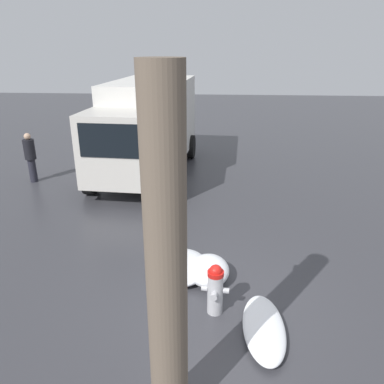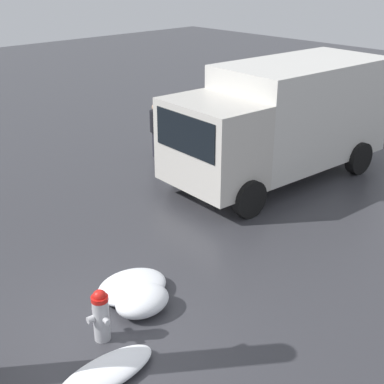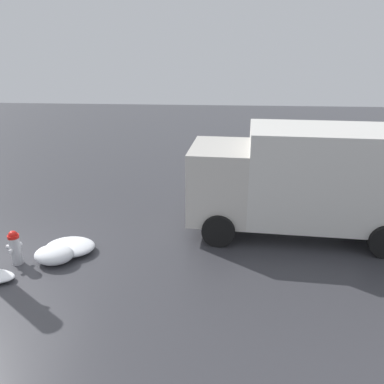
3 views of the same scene
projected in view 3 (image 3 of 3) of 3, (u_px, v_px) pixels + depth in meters
name	position (u px, v px, depth m)	size (l,w,h in m)	color
ground_plane	(18.00, 263.00, 9.38)	(60.00, 60.00, 0.00)	#38383D
fire_hydrant	(15.00, 247.00, 9.22)	(0.37, 0.47, 0.91)	#B7B7BC
delivery_truck	(309.00, 177.00, 10.49)	(6.53, 3.04, 3.07)	beige
pedestrian	(249.00, 166.00, 14.25)	(0.35, 0.35, 1.61)	#23232D
snow_pile_by_hydrant	(54.00, 255.00, 9.36)	(0.98, 0.77, 0.44)	white
snow_pile_by_tree	(70.00, 247.00, 9.87)	(1.30, 1.05, 0.30)	white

